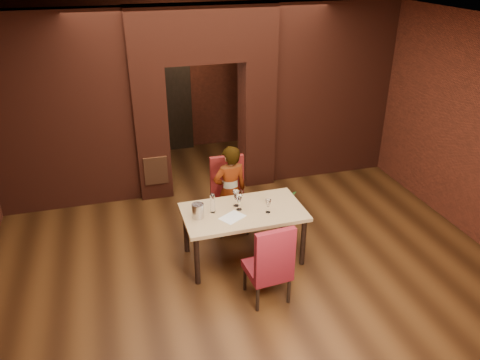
{
  "coord_description": "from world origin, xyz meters",
  "views": [
    {
      "loc": [
        -1.58,
        -5.67,
        3.99
      ],
      "look_at": [
        0.06,
        0.0,
        1.05
      ],
      "focal_mm": 35.0,
      "sensor_mm": 36.0,
      "label": 1
    }
  ],
  "objects_px": {
    "wine_glass_b": "(236,198)",
    "wine_glass_c": "(268,206)",
    "chair_far": "(230,196)",
    "water_bottle": "(213,203)",
    "person_seated": "(230,191)",
    "wine_bucket": "(198,211)",
    "dining_table": "(243,234)",
    "wine_glass_a": "(239,203)",
    "chair_near": "(267,260)",
    "potted_plant": "(283,204)"
  },
  "relations": [
    {
      "from": "person_seated",
      "to": "wine_bucket",
      "type": "xyz_separation_m",
      "value": [
        -0.62,
        -0.69,
        0.15
      ]
    },
    {
      "from": "person_seated",
      "to": "chair_near",
      "type": "bearing_deg",
      "value": 84.31
    },
    {
      "from": "chair_far",
      "to": "wine_glass_b",
      "type": "height_order",
      "value": "chair_far"
    },
    {
      "from": "chair_near",
      "to": "water_bottle",
      "type": "relative_size",
      "value": 3.88
    },
    {
      "from": "chair_far",
      "to": "chair_near",
      "type": "xyz_separation_m",
      "value": [
        0.02,
        -1.68,
        -0.03
      ]
    },
    {
      "from": "wine_glass_b",
      "to": "wine_glass_c",
      "type": "distance_m",
      "value": 0.47
    },
    {
      "from": "wine_glass_a",
      "to": "wine_bucket",
      "type": "xyz_separation_m",
      "value": [
        -0.58,
        -0.04,
        -0.01
      ]
    },
    {
      "from": "water_bottle",
      "to": "wine_glass_a",
      "type": "bearing_deg",
      "value": -4.99
    },
    {
      "from": "person_seated",
      "to": "wine_glass_a",
      "type": "bearing_deg",
      "value": 78.39
    },
    {
      "from": "person_seated",
      "to": "wine_bucket",
      "type": "height_order",
      "value": "person_seated"
    },
    {
      "from": "wine_bucket",
      "to": "wine_glass_b",
      "type": "bearing_deg",
      "value": 15.55
    },
    {
      "from": "chair_near",
      "to": "dining_table",
      "type": "bearing_deg",
      "value": -91.73
    },
    {
      "from": "wine_glass_a",
      "to": "wine_glass_c",
      "type": "height_order",
      "value": "wine_glass_a"
    },
    {
      "from": "chair_far",
      "to": "wine_bucket",
      "type": "height_order",
      "value": "chair_far"
    },
    {
      "from": "dining_table",
      "to": "potted_plant",
      "type": "distance_m",
      "value": 1.34
    },
    {
      "from": "chair_far",
      "to": "wine_glass_a",
      "type": "bearing_deg",
      "value": -94.24
    },
    {
      "from": "potted_plant",
      "to": "dining_table",
      "type": "bearing_deg",
      "value": -135.99
    },
    {
      "from": "person_seated",
      "to": "wine_glass_b",
      "type": "relative_size",
      "value": 6.29
    },
    {
      "from": "wine_bucket",
      "to": "potted_plant",
      "type": "relative_size",
      "value": 0.46
    },
    {
      "from": "wine_glass_b",
      "to": "potted_plant",
      "type": "xyz_separation_m",
      "value": [
        1.02,
        0.77,
        -0.67
      ]
    },
    {
      "from": "wine_glass_b",
      "to": "wine_glass_c",
      "type": "bearing_deg",
      "value": -38.46
    },
    {
      "from": "wine_bucket",
      "to": "potted_plant",
      "type": "xyz_separation_m",
      "value": [
        1.59,
        0.93,
        -0.66
      ]
    },
    {
      "from": "chair_far",
      "to": "wine_glass_a",
      "type": "relative_size",
      "value": 5.24
    },
    {
      "from": "chair_far",
      "to": "wine_glass_a",
      "type": "distance_m",
      "value": 0.82
    },
    {
      "from": "wine_glass_c",
      "to": "water_bottle",
      "type": "xyz_separation_m",
      "value": [
        -0.72,
        0.21,
        0.04
      ]
    },
    {
      "from": "wine_glass_c",
      "to": "chair_far",
      "type": "bearing_deg",
      "value": 106.53
    },
    {
      "from": "wine_glass_b",
      "to": "wine_bucket",
      "type": "relative_size",
      "value": 1.16
    },
    {
      "from": "water_bottle",
      "to": "potted_plant",
      "type": "xyz_separation_m",
      "value": [
        1.37,
        0.85,
        -0.7
      ]
    },
    {
      "from": "chair_far",
      "to": "chair_near",
      "type": "distance_m",
      "value": 1.68
    },
    {
      "from": "dining_table",
      "to": "potted_plant",
      "type": "height_order",
      "value": "dining_table"
    },
    {
      "from": "dining_table",
      "to": "wine_bucket",
      "type": "bearing_deg",
      "value": 179.98
    },
    {
      "from": "wine_bucket",
      "to": "water_bottle",
      "type": "height_order",
      "value": "water_bottle"
    },
    {
      "from": "dining_table",
      "to": "person_seated",
      "type": "distance_m",
      "value": 0.76
    },
    {
      "from": "wine_bucket",
      "to": "potted_plant",
      "type": "bearing_deg",
      "value": 30.39
    },
    {
      "from": "wine_glass_a",
      "to": "water_bottle",
      "type": "distance_m",
      "value": 0.36
    },
    {
      "from": "chair_far",
      "to": "wine_bucket",
      "type": "bearing_deg",
      "value": -127.59
    },
    {
      "from": "dining_table",
      "to": "chair_far",
      "type": "xyz_separation_m",
      "value": [
        0.03,
        0.8,
        0.19
      ]
    },
    {
      "from": "wine_glass_b",
      "to": "wine_glass_c",
      "type": "relative_size",
      "value": 1.19
    },
    {
      "from": "chair_far",
      "to": "wine_glass_c",
      "type": "bearing_deg",
      "value": -71.78
    },
    {
      "from": "chair_near",
      "to": "person_seated",
      "type": "distance_m",
      "value": 1.57
    },
    {
      "from": "potted_plant",
      "to": "wine_glass_b",
      "type": "bearing_deg",
      "value": -142.83
    },
    {
      "from": "wine_glass_b",
      "to": "wine_bucket",
      "type": "xyz_separation_m",
      "value": [
        -0.57,
        -0.16,
        -0.02
      ]
    },
    {
      "from": "water_bottle",
      "to": "wine_glass_b",
      "type": "bearing_deg",
      "value": 13.12
    },
    {
      "from": "dining_table",
      "to": "potted_plant",
      "type": "xyz_separation_m",
      "value": [
        0.96,
        0.92,
        -0.17
      ]
    },
    {
      "from": "chair_far",
      "to": "wine_glass_a",
      "type": "height_order",
      "value": "chair_far"
    },
    {
      "from": "chair_far",
      "to": "potted_plant",
      "type": "xyz_separation_m",
      "value": [
        0.93,
        0.13,
        -0.36
      ]
    },
    {
      "from": "chair_far",
      "to": "wine_glass_b",
      "type": "bearing_deg",
      "value": -96.21
    },
    {
      "from": "wine_glass_c",
      "to": "wine_bucket",
      "type": "xyz_separation_m",
      "value": [
        -0.94,
        0.13,
        0.0
      ]
    },
    {
      "from": "person_seated",
      "to": "wine_glass_c",
      "type": "height_order",
      "value": "person_seated"
    },
    {
      "from": "dining_table",
      "to": "person_seated",
      "type": "relative_size",
      "value": 1.14
    }
  ]
}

